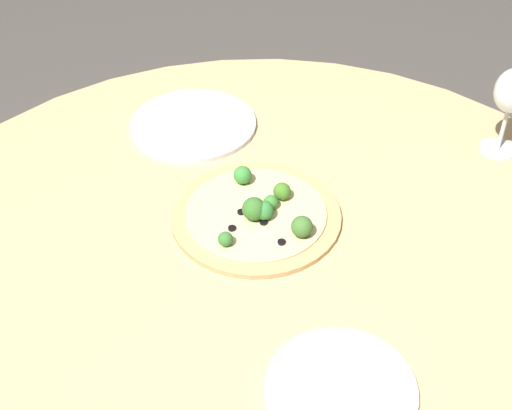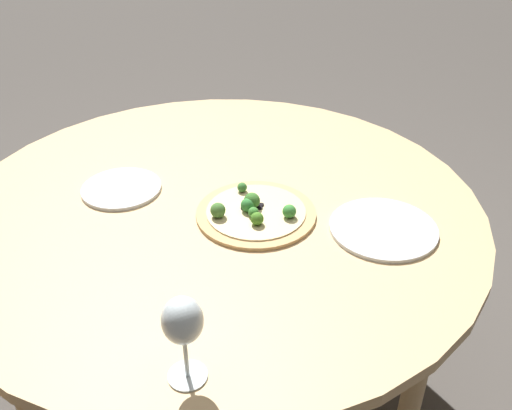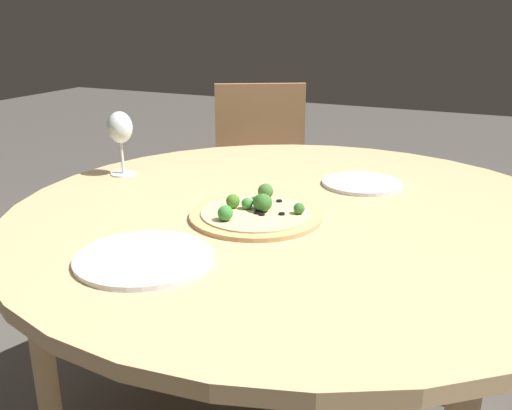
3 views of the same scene
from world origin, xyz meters
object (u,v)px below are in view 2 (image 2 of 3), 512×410
at_px(plate_near, 121,188).
at_px(plate_far, 383,228).
at_px(wine_glass, 183,323).
at_px(pizza, 255,212).

relative_size(plate_near, plate_far, 0.82).
bearing_deg(plate_far, wine_glass, 40.70).
height_order(wine_glass, plate_far, wine_glass).
relative_size(pizza, wine_glass, 1.67).
relative_size(pizza, plate_far, 1.16).
xyz_separation_m(wine_glass, plate_near, (0.18, -0.65, -0.12)).
bearing_deg(pizza, plate_far, 163.28).
xyz_separation_m(wine_glass, plate_far, (-0.47, -0.40, -0.12)).
bearing_deg(pizza, wine_glass, 71.65).
height_order(wine_glass, plate_near, wine_glass).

